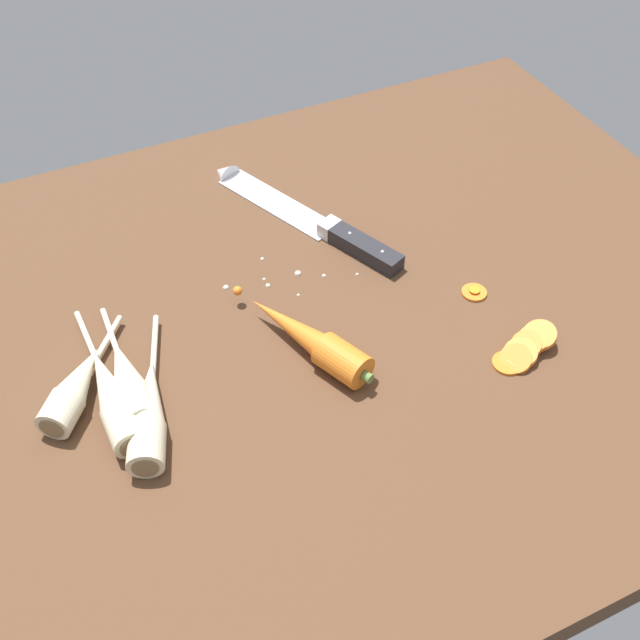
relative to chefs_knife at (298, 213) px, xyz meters
The scene contains 10 objects.
ground_plane 20.29cm from the chefs_knife, 109.01° to the right, with size 120.00×90.00×4.00cm, color brown.
chefs_knife is the anchor object (origin of this frame).
whole_carrot 25.62cm from the chefs_knife, 111.01° to the right, with size 10.64×20.62×4.20cm.
parsnip_front 36.72cm from the chefs_knife, 145.61° to the right, with size 4.26×19.46×4.00cm.
parsnip_mid_left 39.23cm from the chefs_knife, 138.57° to the right, with size 9.75×21.98×4.00cm.
parsnip_mid_right 39.39cm from the chefs_knife, 145.54° to the right, with size 4.35×23.05×4.00cm.
parsnip_back 40.69cm from the chefs_knife, 151.76° to the right, with size 12.95×15.46×4.00cm.
carrot_slice_stack 37.62cm from the chefs_knife, 69.05° to the right, with size 8.98×5.27×3.45cm.
carrot_slice_stray_near 27.61cm from the chefs_knife, 59.76° to the right, with size 3.23×3.23×0.70cm.
mince_crumbs 12.29cm from the chefs_knife, 123.74° to the right, with size 17.42×8.83×0.88cm.
Camera 1 is at (-28.51, -62.37, 70.64)cm, focal length 44.58 mm.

